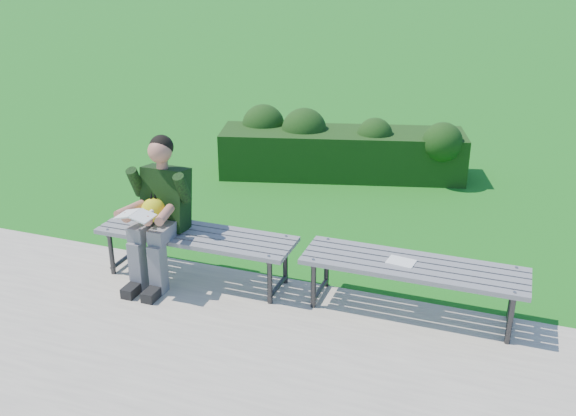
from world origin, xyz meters
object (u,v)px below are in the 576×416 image
Objects in this scene: seated_boy at (159,207)px; paper_sheet at (401,262)px; bench_left at (196,239)px; bench_right at (413,270)px; hedge at (338,147)px.

seated_boy is 2.14m from paper_sheet.
bench_left is 7.52× the size of paper_sheet.
paper_sheet is (2.12, 0.16, -0.24)m from seated_boy.
paper_sheet is at bearing -180.00° from bench_right.
hedge is at bearing 114.23° from paper_sheet.
seated_boy is at bearing -163.03° from bench_left.
bench_left is at bearing -177.93° from paper_sheet.
hedge is at bearing 115.71° from bench_right.
bench_right is at bearing 4.05° from seated_boy.
bench_right is 1.37× the size of seated_boy.
paper_sheet is (-0.10, -0.00, 0.06)m from bench_right.
hedge is 1.81× the size of bench_right.
bench_left is 1.83m from paper_sheet.
seated_boy is at bearing -101.78° from hedge.
bench_left is 1.37× the size of seated_boy.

